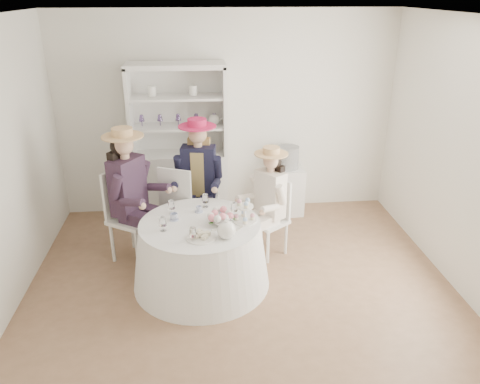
{
  "coord_description": "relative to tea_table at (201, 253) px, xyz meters",
  "views": [
    {
      "loc": [
        -0.39,
        -4.15,
        2.91
      ],
      "look_at": [
        0.0,
        0.1,
        1.05
      ],
      "focal_mm": 35.0,
      "sensor_mm": 36.0,
      "label": 1
    }
  ],
  "objects": [
    {
      "name": "ground",
      "position": [
        0.41,
        -0.11,
        -0.36
      ],
      "size": [
        4.5,
        4.5,
        0.0
      ],
      "primitive_type": "plane",
      "color": "brown",
      "rests_on": "ground"
    },
    {
      "name": "ceiling",
      "position": [
        0.41,
        -0.11,
        2.34
      ],
      "size": [
        4.5,
        4.5,
        0.0
      ],
      "primitive_type": "plane",
      "rotation": [
        3.14,
        0.0,
        0.0
      ],
      "color": "white",
      "rests_on": "wall_back"
    },
    {
      "name": "wall_back",
      "position": [
        0.41,
        1.89,
        0.99
      ],
      "size": [
        4.5,
        0.0,
        4.5
      ],
      "primitive_type": "plane",
      "rotation": [
        1.57,
        0.0,
        0.0
      ],
      "color": "white",
      "rests_on": "ground"
    },
    {
      "name": "wall_front",
      "position": [
        0.41,
        -2.11,
        0.99
      ],
      "size": [
        4.5,
        0.0,
        4.5
      ],
      "primitive_type": "plane",
      "rotation": [
        -1.57,
        0.0,
        0.0
      ],
      "color": "white",
      "rests_on": "ground"
    },
    {
      "name": "wall_right",
      "position": [
        2.66,
        -0.11,
        0.99
      ],
      "size": [
        0.0,
        4.5,
        4.5
      ],
      "primitive_type": "plane",
      "rotation": [
        1.57,
        0.0,
        -1.57
      ],
      "color": "white",
      "rests_on": "ground"
    },
    {
      "name": "tea_table",
      "position": [
        0.0,
        0.0,
        0.0
      ],
      "size": [
        1.45,
        1.45,
        0.72
      ],
      "rotation": [
        0.0,
        0.0,
        0.2
      ],
      "color": "white",
      "rests_on": "ground"
    },
    {
      "name": "hutch",
      "position": [
        -0.23,
        1.65,
        0.38
      ],
      "size": [
        1.34,
        0.74,
        2.08
      ],
      "rotation": [
        0.0,
        0.0,
        -0.24
      ],
      "color": "silver",
      "rests_on": "ground"
    },
    {
      "name": "side_table",
      "position": [
        1.21,
        1.64,
        -0.02
      ],
      "size": [
        0.45,
        0.45,
        0.66
      ],
      "primitive_type": "cube",
      "rotation": [
        0.0,
        0.0,
        0.05
      ],
      "color": "silver",
      "rests_on": "ground"
    },
    {
      "name": "hatbox",
      "position": [
        1.21,
        1.64,
        0.46
      ],
      "size": [
        0.39,
        0.39,
        0.3
      ],
      "primitive_type": "cylinder",
      "rotation": [
        0.0,
        0.0,
        0.41
      ],
      "color": "black",
      "rests_on": "side_table"
    },
    {
      "name": "guest_left",
      "position": [
        -0.76,
        0.57,
        0.53
      ],
      "size": [
        0.67,
        0.63,
        1.57
      ],
      "rotation": [
        0.0,
        0.0,
        1.0
      ],
      "color": "silver",
      "rests_on": "ground"
    },
    {
      "name": "guest_mid",
      "position": [
        0.0,
        0.95,
        0.52
      ],
      "size": [
        0.58,
        0.6,
        1.55
      ],
      "rotation": [
        0.0,
        0.0,
        -0.15
      ],
      "color": "silver",
      "rests_on": "ground"
    },
    {
      "name": "guest_right",
      "position": [
        0.79,
        0.53,
        0.39
      ],
      "size": [
        0.57,
        0.54,
        1.33
      ],
      "rotation": [
        0.0,
        0.0,
        -0.92
      ],
      "color": "silver",
      "rests_on": "ground"
    },
    {
      "name": "spare_chair",
      "position": [
        -0.23,
        0.81,
        0.21
      ],
      "size": [
        0.57,
        0.57,
        1.05
      ],
      "rotation": [
        0.0,
        0.0,
        2.72
      ],
      "color": "silver",
      "rests_on": "ground"
    },
    {
      "name": "teacup_a",
      "position": [
        -0.26,
        0.09,
        0.39
      ],
      "size": [
        0.09,
        0.09,
        0.07
      ],
      "primitive_type": "imported",
      "rotation": [
        0.0,
        0.0,
        -0.09
      ],
      "color": "white",
      "rests_on": "tea_table"
    },
    {
      "name": "teacup_b",
      "position": [
        -0.01,
        0.26,
        0.39
      ],
      "size": [
        0.08,
        0.08,
        0.06
      ],
      "primitive_type": "imported",
      "rotation": [
        0.0,
        0.0,
        0.32
      ],
      "color": "white",
      "rests_on": "tea_table"
    },
    {
      "name": "teacup_c",
      "position": [
        0.25,
        0.11,
        0.4
      ],
      "size": [
        0.09,
        0.09,
        0.07
      ],
      "primitive_type": "imported",
      "rotation": [
        0.0,
        0.0,
        -0.02
      ],
      "color": "white",
      "rests_on": "tea_table"
    },
    {
      "name": "flower_bowl",
      "position": [
        0.22,
        -0.05,
        0.39
      ],
      "size": [
        0.27,
        0.27,
        0.05
      ],
      "primitive_type": "imported",
      "rotation": [
        0.0,
        0.0,
        0.36
      ],
      "color": "white",
      "rests_on": "tea_table"
    },
    {
      "name": "flower_arrangement",
      "position": [
        0.21,
        -0.04,
        0.46
      ],
      "size": [
        0.2,
        0.2,
        0.07
      ],
      "rotation": [
        0.0,
        0.0,
        0.01
      ],
      "color": "pink",
      "rests_on": "tea_table"
    },
    {
      "name": "table_teapot",
      "position": [
        0.25,
        -0.33,
        0.44
      ],
      "size": [
        0.26,
        0.18,
        0.19
      ],
      "rotation": [
        0.0,
        0.0,
        0.14
      ],
      "color": "white",
      "rests_on": "tea_table"
    },
    {
      "name": "sandwich_plate",
      "position": [
        0.01,
        -0.32,
        0.38
      ],
      "size": [
        0.29,
        0.29,
        0.06
      ],
      "rotation": [
        0.0,
        0.0,
        0.13
      ],
      "color": "white",
      "rests_on": "tea_table"
    },
    {
      "name": "cupcake_stand",
      "position": [
        0.46,
        0.0,
        0.45
      ],
      "size": [
        0.25,
        0.25,
        0.23
      ],
      "rotation": [
        0.0,
        0.0,
        -0.29
      ],
      "color": "white",
      "rests_on": "tea_table"
    },
    {
      "name": "stemware_set",
      "position": [
        -0.0,
        -0.0,
        0.44
      ],
      "size": [
        0.8,
        0.84,
        0.15
      ],
      "color": "white",
      "rests_on": "tea_table"
    }
  ]
}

